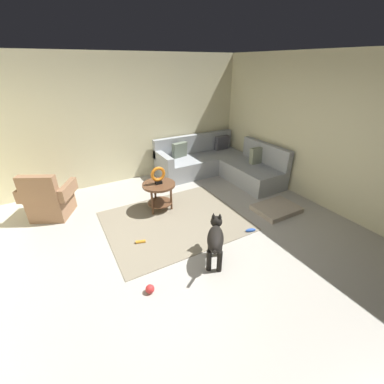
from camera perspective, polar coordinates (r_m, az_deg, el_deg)
The scene contains 13 objects.
ground_plane at distance 3.97m, azimuth -1.46°, elevation -12.72°, with size 6.00×6.00×0.10m, color #B7B2A8.
wall_back at distance 5.92m, azimuth -15.60°, elevation 15.11°, with size 6.00×0.12×2.70m, color beige.
wall_right at distance 5.24m, azimuth 28.66°, elevation 11.33°, with size 0.12×6.00×2.70m, color beige.
area_rug at distance 4.49m, azimuth -3.99°, elevation -6.54°, with size 2.30×1.90×0.01m, color gray.
sectional_couch at distance 6.22m, azimuth 6.06°, elevation 6.30°, with size 2.20×2.25×0.88m.
armchair at distance 5.13m, azimuth -29.50°, elevation -1.67°, with size 0.99×0.90×0.88m.
side_table at distance 4.67m, azimuth -7.43°, elevation 0.51°, with size 0.60×0.60×0.54m.
torus_sculpture at distance 4.54m, azimuth -7.65°, elevation 3.82°, with size 0.28×0.08×0.33m.
dog_bed_mat at distance 5.02m, azimuth 18.49°, elevation -3.58°, with size 0.80×0.60×0.09m, color #B2A38E.
dog at distance 3.49m, azimuth 5.31°, elevation -10.35°, with size 0.54×0.72×0.63m.
dog_toy_ball at distance 3.32m, azimuth -9.46°, elevation -20.74°, with size 0.11×0.11×0.11m, color red.
dog_toy_rope at distance 4.06m, azimuth -11.51°, elevation -10.91°, with size 0.05×0.05×0.15m, color orange.
dog_toy_bone at distance 4.33m, azimuth 13.08°, elevation -8.38°, with size 0.18×0.06×0.06m, color blue.
Camera 1 is at (-1.40, -2.70, 2.50)m, focal length 23.66 mm.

